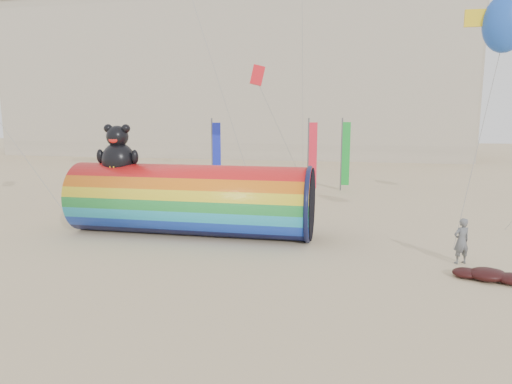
% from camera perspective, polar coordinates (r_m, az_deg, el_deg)
% --- Properties ---
extents(ground, '(160.00, 160.00, 0.00)m').
position_cam_1_polar(ground, '(17.14, -2.66, -8.71)').
color(ground, '#CCB58C').
rests_on(ground, ground).
extents(hotel_building, '(60.40, 15.40, 20.60)m').
position_cam_1_polar(hotel_building, '(63.96, -3.20, 13.98)').
color(hotel_building, '#B7AD99').
rests_on(hotel_building, ground).
extents(windsock_assembly, '(10.96, 3.34, 5.05)m').
position_cam_1_polar(windsock_assembly, '(20.85, -8.20, -0.74)').
color(windsock_assembly, red).
rests_on(windsock_assembly, ground).
extents(kite_handler, '(0.73, 0.63, 1.70)m').
position_cam_1_polar(kite_handler, '(18.29, 24.29, -5.60)').
color(kite_handler, '#5A5E62').
rests_on(kite_handler, ground).
extents(fabric_bundle, '(2.62, 1.35, 0.41)m').
position_cam_1_polar(fabric_bundle, '(17.13, 27.53, -9.22)').
color(fabric_bundle, '#3D0D0B').
rests_on(fabric_bundle, ground).
extents(festival_banners, '(9.08, 4.00, 5.20)m').
position_cam_1_polar(festival_banners, '(31.55, 4.52, 4.56)').
color(festival_banners, '#59595E').
rests_on(festival_banners, ground).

